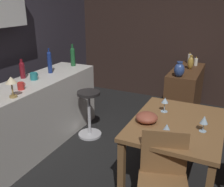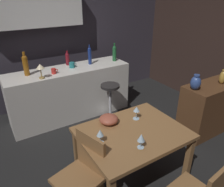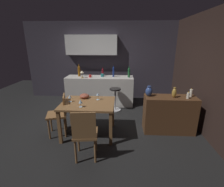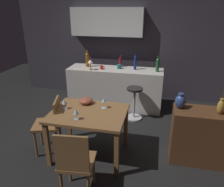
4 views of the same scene
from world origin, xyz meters
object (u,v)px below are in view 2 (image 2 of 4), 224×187
at_px(vase_brass, 223,77).
at_px(cup_teal, 72,65).
at_px(wine_glass_left, 141,138).
at_px(counter_lamp, 40,68).
at_px(wine_glass_center, 137,110).
at_px(wine_bottle_cobalt, 90,55).
at_px(wine_glass_right, 100,133).
at_px(wine_bottle_ruby, 67,58).
at_px(vase_ceramic_blue, 196,83).
at_px(dining_table, 132,139).
at_px(fruit_bowl, 109,119).
at_px(wine_bottle_amber, 25,64).
at_px(cup_red, 54,71).
at_px(chair_near_window, 83,173).
at_px(wine_bottle_green, 114,53).
at_px(bar_stool, 110,102).
at_px(sideboard_cabinet, 212,107).

bearing_deg(vase_brass, cup_teal, 135.72).
xyz_separation_m(wine_glass_left, counter_lamp, (-0.40, 1.88, 0.22)).
bearing_deg(wine_glass_center, wine_bottle_cobalt, 81.41).
distance_m(wine_glass_left, wine_glass_right, 0.40).
bearing_deg(cup_teal, wine_bottle_ruby, 91.52).
distance_m(wine_glass_left, vase_ceramic_blue, 1.48).
bearing_deg(dining_table, fruit_bowl, 115.64).
bearing_deg(wine_bottle_amber, fruit_bowl, -72.41).
xyz_separation_m(wine_glass_left, wine_bottle_amber, (-0.56, 2.14, 0.23)).
relative_size(wine_bottle_ruby, cup_red, 2.32).
relative_size(wine_bottle_cobalt, vase_brass, 1.55).
bearing_deg(chair_near_window, counter_lamp, 85.79).
distance_m(wine_glass_right, cup_red, 1.73).
bearing_deg(wine_glass_right, vase_brass, 4.48).
distance_m(cup_teal, vase_brass, 2.40).
bearing_deg(cup_red, vase_brass, -36.65).
height_order(wine_bottle_green, vase_ceramic_blue, wine_bottle_green).
relative_size(dining_table, bar_stool, 1.63).
bearing_deg(wine_bottle_ruby, wine_glass_center, -86.96).
xyz_separation_m(chair_near_window, wine_glass_right, (0.23, 0.05, 0.35)).
xyz_separation_m(bar_stool, wine_bottle_cobalt, (-0.08, 0.56, 0.70)).
relative_size(sideboard_cabinet, vase_brass, 4.91).
bearing_deg(wine_bottle_ruby, sideboard_cabinet, -47.29).
relative_size(chair_near_window, vase_ceramic_blue, 3.96).
bearing_deg(fruit_bowl, counter_lamp, 104.79).
distance_m(chair_near_window, cup_red, 1.86).
bearing_deg(bar_stool, wine_glass_left, -111.34).
height_order(wine_bottle_amber, counter_lamp, wine_bottle_amber).
distance_m(fruit_bowl, vase_ceramic_blue, 1.43).
distance_m(dining_table, bar_stool, 1.45).
height_order(chair_near_window, wine_bottle_amber, wine_bottle_amber).
height_order(wine_glass_center, cup_teal, cup_teal).
relative_size(wine_glass_left, wine_glass_center, 0.97).
xyz_separation_m(cup_red, vase_brass, (2.08, -1.55, -0.02)).
height_order(fruit_bowl, cup_teal, cup_teal).
height_order(wine_bottle_green, counter_lamp, wine_bottle_green).
height_order(wine_bottle_cobalt, wine_bottle_ruby, wine_bottle_cobalt).
bearing_deg(sideboard_cabinet, counter_lamp, 148.08).
relative_size(chair_near_window, wine_bottle_cobalt, 2.56).
relative_size(wine_glass_left, wine_bottle_green, 0.46).
xyz_separation_m(wine_glass_left, wine_bottle_cobalt, (0.53, 2.13, 0.21)).
relative_size(dining_table, vase_ceramic_blue, 4.93).
bearing_deg(wine_glass_left, wine_glass_right, 137.57).
height_order(chair_near_window, wine_bottle_green, wine_bottle_green).
distance_m(wine_glass_right, vase_brass, 2.20).
xyz_separation_m(dining_table, wine_bottle_amber, (-0.65, 1.90, 0.43)).
relative_size(fruit_bowl, cup_teal, 1.67).
bearing_deg(dining_table, wine_bottle_green, 63.16).
bearing_deg(vase_ceramic_blue, wine_bottle_amber, 139.92).
xyz_separation_m(wine_bottle_amber, cup_red, (0.38, -0.16, -0.13)).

